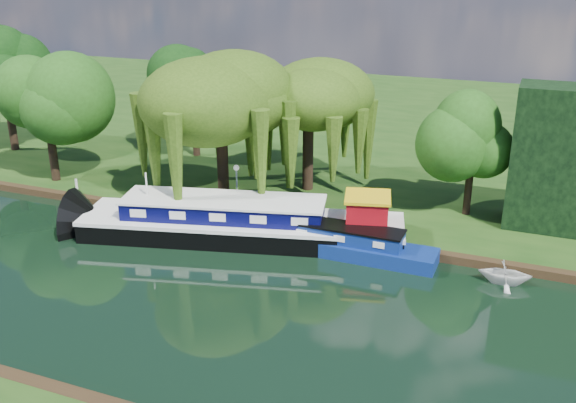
% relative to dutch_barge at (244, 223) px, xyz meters
% --- Properties ---
extents(ground, '(120.00, 120.00, 0.00)m').
position_rel_dutch_barge_xyz_m(ground, '(-2.68, -6.93, -0.94)').
color(ground, black).
extents(far_bank, '(120.00, 52.00, 0.45)m').
position_rel_dutch_barge_xyz_m(far_bank, '(-2.68, 27.07, -0.71)').
color(far_bank, '#16370F').
rests_on(far_bank, ground).
extents(dutch_barge, '(18.37, 8.28, 3.78)m').
position_rel_dutch_barge_xyz_m(dutch_barge, '(0.00, 0.00, 0.00)').
color(dutch_barge, black).
rests_on(dutch_barge, ground).
extents(narrowboat, '(11.96, 2.09, 1.74)m').
position_rel_dutch_barge_xyz_m(narrowboat, '(4.71, 0.13, -0.32)').
color(narrowboat, navy).
rests_on(narrowboat, ground).
extents(white_cruiser, '(2.63, 2.32, 1.30)m').
position_rel_dutch_barge_xyz_m(white_cruiser, '(13.98, -0.16, -0.94)').
color(white_cruiser, silver).
rests_on(white_cruiser, ground).
extents(willow_left, '(7.28, 7.28, 8.73)m').
position_rel_dutch_barge_xyz_m(willow_left, '(-3.35, 4.05, 5.85)').
color(willow_left, black).
rests_on(willow_left, far_bank).
extents(willow_right, '(6.22, 6.22, 7.57)m').
position_rel_dutch_barge_xyz_m(willow_right, '(0.86, 7.91, 5.04)').
color(willow_right, black).
rests_on(willow_right, far_bank).
extents(tree_far_left, '(5.19, 5.19, 8.36)m').
position_rel_dutch_barge_xyz_m(tree_far_left, '(-15.87, 3.20, 5.23)').
color(tree_far_left, black).
rests_on(tree_far_left, far_bank).
extents(tree_far_back, '(5.16, 5.16, 8.68)m').
position_rel_dutch_barge_xyz_m(tree_far_back, '(-24.05, 8.00, 5.57)').
color(tree_far_back, black).
rests_on(tree_far_back, far_bank).
extents(tree_far_mid, '(4.66, 4.66, 7.62)m').
position_rel_dutch_barge_xyz_m(tree_far_mid, '(-9.78, 11.98, 4.78)').
color(tree_far_mid, black).
rests_on(tree_far_mid, far_bank).
extents(tree_far_right, '(3.88, 3.88, 6.35)m').
position_rel_dutch_barge_xyz_m(tree_far_right, '(11.18, 7.28, 3.90)').
color(tree_far_right, black).
rests_on(tree_far_right, far_bank).
extents(conifer_hedge, '(6.00, 3.00, 8.00)m').
position_rel_dutch_barge_xyz_m(conifer_hedge, '(16.32, 7.07, 3.51)').
color(conifer_hedge, black).
rests_on(conifer_hedge, far_bank).
extents(lamppost, '(0.36, 0.36, 2.56)m').
position_rel_dutch_barge_xyz_m(lamppost, '(-2.18, 3.57, 1.48)').
color(lamppost, silver).
rests_on(lamppost, far_bank).
extents(mooring_posts, '(19.16, 0.16, 1.00)m').
position_rel_dutch_barge_xyz_m(mooring_posts, '(-3.18, 1.47, 0.01)').
color(mooring_posts, silver).
rests_on(mooring_posts, far_bank).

